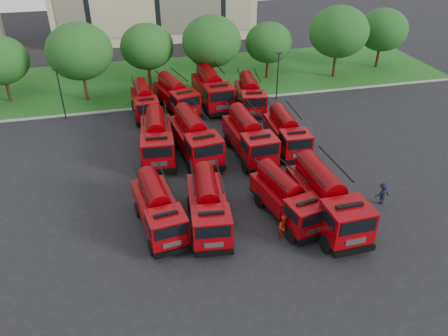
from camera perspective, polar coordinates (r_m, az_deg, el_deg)
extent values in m
plane|color=black|center=(31.20, -3.56, -4.84)|extent=(140.00, 140.00, 0.00)
cube|color=#194713|center=(54.19, -8.68, 11.34)|extent=(70.00, 16.00, 0.12)
cube|color=gray|center=(46.68, -7.61, 8.05)|extent=(70.00, 0.30, 0.14)
cylinder|color=#382314|center=(52.24, -26.31, 8.95)|extent=(0.36, 0.36, 2.38)
ellipsoid|color=#124215|center=(51.23, -27.20, 12.40)|extent=(5.71, 5.71, 4.86)
cylinder|color=#382314|center=(49.52, -17.59, 9.91)|extent=(0.36, 0.36, 2.80)
ellipsoid|color=#124215|center=(48.30, -18.36, 14.26)|extent=(6.72, 6.72, 5.71)
cylinder|color=#382314|center=(51.86, -9.66, 11.69)|extent=(0.36, 0.36, 2.45)
ellipsoid|color=#124215|center=(50.81, -10.02, 15.36)|extent=(5.88, 5.88, 5.00)
cylinder|color=#382314|center=(51.29, -1.56, 12.07)|extent=(0.36, 0.36, 2.73)
ellipsoid|color=#124215|center=(50.14, -1.63, 16.23)|extent=(6.55, 6.55, 5.57)
cylinder|color=#382314|center=(54.07, 5.66, 12.71)|extent=(0.36, 0.36, 2.27)
ellipsoid|color=#124215|center=(53.12, 5.85, 15.99)|extent=(5.46, 5.46, 4.64)
cylinder|color=#382314|center=(55.73, 14.20, 12.82)|extent=(0.36, 0.36, 2.87)
ellipsoid|color=#124215|center=(54.63, 14.77, 16.84)|extent=(6.89, 6.89, 5.85)
cylinder|color=#382314|center=(60.85, 19.41, 13.39)|extent=(0.36, 0.36, 2.52)
ellipsoid|color=#124215|center=(59.93, 20.03, 16.61)|extent=(6.05, 6.05, 5.14)
cylinder|color=black|center=(45.35, -20.49, 8.92)|extent=(0.14, 0.14, 5.00)
cube|color=black|center=(44.51, -21.10, 11.93)|extent=(0.60, 0.25, 0.12)
cylinder|color=black|center=(47.71, 7.02, 11.76)|extent=(0.14, 0.14, 5.00)
cube|color=black|center=(46.91, 7.22, 14.69)|extent=(0.60, 0.25, 0.12)
cube|color=black|center=(29.18, -8.45, -6.64)|extent=(2.99, 6.74, 0.28)
cube|color=black|center=(26.72, -6.70, -10.84)|extent=(2.34, 0.54, 0.33)
cube|color=#7D0004|center=(26.81, -7.46, -7.66)|extent=(2.53, 2.33, 1.81)
cube|color=black|center=(25.76, -6.93, -8.32)|extent=(1.94, 0.31, 0.79)
cube|color=#7D0004|center=(29.54, -9.05, -4.35)|extent=(2.83, 4.55, 1.21)
cylinder|color=#5F0003|center=(28.98, -9.21, -2.77)|extent=(1.91, 4.06, 1.40)
cylinder|color=black|center=(27.26, -9.40, -10.22)|extent=(0.46, 1.06, 1.02)
cylinder|color=black|center=(27.59, -5.03, -9.25)|extent=(0.46, 1.06, 1.02)
cylinder|color=black|center=(30.42, -11.16, -5.36)|extent=(0.46, 1.06, 1.02)
cylinder|color=black|center=(30.72, -7.26, -4.54)|extent=(0.46, 1.06, 1.02)
cube|color=black|center=(29.02, -2.07, -6.44)|extent=(2.93, 6.94, 0.29)
cube|color=black|center=(26.46, -1.33, -11.05)|extent=(2.42, 0.50, 0.34)
cube|color=#7D0004|center=(26.55, -1.62, -7.64)|extent=(2.57, 2.36, 1.88)
cube|color=black|center=(25.45, -1.38, -8.41)|extent=(2.02, 0.27, 0.82)
cube|color=#7D0004|center=(29.41, -2.30, -3.99)|extent=(2.82, 4.66, 1.25)
cylinder|color=#5F0003|center=(28.83, -2.34, -2.34)|extent=(1.87, 4.18, 1.44)
cylinder|color=black|center=(27.11, -3.90, -10.01)|extent=(0.45, 1.09, 1.06)
cylinder|color=black|center=(27.27, 0.81, -9.63)|extent=(0.45, 1.09, 1.06)
cylinder|color=black|center=(30.41, -4.47, -4.73)|extent=(0.45, 1.09, 1.06)
cylinder|color=black|center=(30.55, -0.31, -4.43)|extent=(0.45, 1.09, 1.06)
cube|color=black|center=(30.06, 8.05, -5.31)|extent=(3.39, 6.77, 0.28)
cube|color=black|center=(28.04, 11.63, -8.98)|extent=(2.31, 0.69, 0.32)
cube|color=#7D0004|center=(28.01, 10.62, -6.04)|extent=(2.63, 2.45, 1.80)
cube|color=black|center=(27.12, 11.94, -6.53)|extent=(1.91, 0.44, 0.79)
cube|color=#7D0004|center=(30.32, 7.13, -3.16)|extent=(3.08, 4.62, 1.20)
cylinder|color=#5F0003|center=(29.77, 7.25, -1.60)|extent=(2.14, 4.08, 1.39)
cylinder|color=black|center=(28.10, 8.80, -8.67)|extent=(0.52, 1.06, 1.02)
cylinder|color=black|center=(29.13, 12.34, -7.42)|extent=(0.52, 1.06, 1.02)
cylinder|color=black|center=(30.78, 4.71, -4.30)|extent=(0.52, 1.06, 1.02)
cylinder|color=black|center=(31.72, 8.07, -3.32)|extent=(0.52, 1.06, 1.02)
cube|color=black|center=(30.10, 12.99, -5.58)|extent=(2.78, 7.76, 0.33)
cube|color=black|center=(27.60, 16.63, -10.31)|extent=(2.75, 0.37, 0.38)
cube|color=#7D0004|center=(27.59, 15.74, -6.67)|extent=(2.77, 2.50, 2.14)
cube|color=black|center=(26.50, 17.17, -7.38)|extent=(2.30, 0.13, 0.93)
cube|color=#7D0004|center=(30.44, 12.17, -2.96)|extent=(2.86, 5.13, 1.43)
cylinder|color=#5F0003|center=(29.81, 12.42, -1.11)|extent=(1.80, 4.66, 1.65)
cylinder|color=black|center=(27.74, 13.27, -9.62)|extent=(0.42, 1.22, 1.21)
cylinder|color=black|center=(28.87, 17.76, -8.53)|extent=(0.42, 1.22, 1.21)
cylinder|color=black|center=(31.06, 9.26, -4.06)|extent=(0.42, 1.22, 1.21)
cylinder|color=black|center=(32.08, 13.40, -3.30)|extent=(0.42, 1.22, 1.21)
cube|color=black|center=(37.21, -8.65, 2.57)|extent=(2.89, 7.37, 0.31)
cube|color=black|center=(34.07, -8.43, -0.45)|extent=(2.59, 0.44, 0.36)
cube|color=#7D0004|center=(34.48, -8.66, 2.29)|extent=(2.68, 2.44, 2.01)
cube|color=black|center=(33.25, -8.65, 2.03)|extent=(2.16, 0.21, 0.88)
cube|color=#7D0004|center=(37.83, -8.81, 4.48)|extent=(2.86, 4.91, 1.34)
cylinder|color=#5F0003|center=(37.35, -8.94, 5.98)|extent=(1.86, 4.43, 1.55)
cylinder|color=black|center=(34.96, -10.42, 0.16)|extent=(0.44, 1.16, 1.13)
cylinder|color=black|center=(34.94, -6.54, 0.49)|extent=(0.44, 1.16, 1.13)
cylinder|color=black|center=(38.92, -10.47, 3.59)|extent=(0.44, 1.16, 1.13)
cylinder|color=black|center=(38.90, -6.99, 3.89)|extent=(0.44, 1.16, 1.13)
cube|color=black|center=(36.86, -3.83, 2.63)|extent=(3.37, 7.70, 0.32)
cube|color=black|center=(33.78, -1.90, -0.35)|extent=(2.67, 0.60, 0.37)
cube|color=#7D0004|center=(34.15, -2.61, 2.45)|extent=(2.88, 2.65, 2.08)
cube|color=black|center=(32.92, -1.97, 2.24)|extent=(2.22, 0.33, 0.90)
cube|color=#7D0004|center=(37.46, -4.41, 4.58)|extent=(3.20, 5.19, 1.38)
cylinder|color=#5F0003|center=(36.96, -4.48, 6.14)|extent=(2.15, 4.64, 1.60)
cylinder|color=black|center=(34.32, -4.38, 0.03)|extent=(0.52, 1.21, 1.17)
cylinder|color=black|center=(34.97, -0.54, 0.78)|extent=(0.52, 1.21, 1.17)
cylinder|color=black|center=(38.27, -6.44, 3.47)|extent=(0.52, 1.21, 1.17)
cylinder|color=black|center=(38.84, -2.95, 4.09)|extent=(0.52, 1.21, 1.17)
cube|color=black|center=(37.00, 3.22, 2.75)|extent=(2.84, 7.43, 0.31)
cube|color=black|center=(34.06, 5.32, -0.21)|extent=(2.62, 0.42, 0.37)
cube|color=#7D0004|center=(34.39, 4.69, 2.53)|extent=(2.69, 2.45, 2.03)
cube|color=black|center=(33.22, 5.44, 2.30)|extent=(2.19, 0.19, 0.89)
cube|color=#7D0004|center=(37.56, 2.66, 4.67)|extent=(2.84, 4.94, 1.36)
cylinder|color=#5F0003|center=(37.07, 2.70, 6.20)|extent=(1.83, 4.47, 1.56)
cylinder|color=black|center=(34.49, 2.86, 0.23)|extent=(0.43, 1.17, 1.15)
cylinder|color=black|center=(35.28, 6.54, 0.83)|extent=(0.43, 1.17, 1.15)
cylinder|color=black|center=(38.26, 0.57, 3.66)|extent=(0.43, 1.17, 1.15)
cylinder|color=black|center=(38.97, 3.94, 4.13)|extent=(0.43, 1.17, 1.15)
cube|color=black|center=(38.30, 8.08, 3.41)|extent=(2.37, 6.62, 0.28)
cube|color=black|center=(35.62, 9.76, 0.86)|extent=(2.35, 0.31, 0.33)
cube|color=#7D0004|center=(35.96, 9.33, 3.22)|extent=(2.36, 2.14, 1.83)
cube|color=black|center=(34.91, 9.97, 3.03)|extent=(1.97, 0.11, 0.80)
cube|color=#7D0004|center=(38.82, 7.67, 5.09)|extent=(2.44, 4.38, 1.22)
cylinder|color=#5F0003|center=(38.39, 7.78, 6.42)|extent=(1.54, 3.98, 1.40)
cylinder|color=black|center=(36.02, 7.67, 1.33)|extent=(0.36, 1.04, 1.03)
cylinder|color=black|center=(36.73, 10.86, 1.66)|extent=(0.36, 1.04, 1.03)
cylinder|color=black|center=(39.44, 5.80, 4.29)|extent=(0.36, 1.04, 1.03)
cylinder|color=black|center=(40.09, 8.76, 4.54)|extent=(0.36, 1.04, 1.03)
cube|color=black|center=(44.87, -10.24, 7.55)|extent=(2.29, 6.38, 0.27)
cube|color=black|center=(41.99, -9.71, 5.79)|extent=(2.26, 0.30, 0.32)
cube|color=#7D0004|center=(42.49, -10.02, 7.66)|extent=(2.28, 2.06, 1.76)
cube|color=black|center=(41.40, -9.90, 7.63)|extent=(1.89, 0.11, 0.77)
cube|color=#7D0004|center=(45.50, -10.47, 8.86)|extent=(2.35, 4.22, 1.17)
cylinder|color=#5F0003|center=(45.15, -10.59, 9.98)|extent=(1.48, 3.83, 1.35)
cylinder|color=black|center=(42.71, -11.24, 6.03)|extent=(0.35, 1.00, 0.99)
cylinder|color=black|center=(42.87, -8.48, 6.40)|extent=(0.35, 1.00, 0.99)
cylinder|color=black|center=(46.34, -11.74, 8.05)|extent=(0.35, 1.00, 0.99)
cylinder|color=black|center=(46.48, -9.19, 8.39)|extent=(0.35, 1.00, 0.99)
cube|color=black|center=(45.46, -6.22, 8.28)|extent=(3.92, 7.33, 0.30)
cube|color=black|center=(42.48, -4.40, 6.57)|extent=(2.48, 0.85, 0.35)
cube|color=#7D0004|center=(42.97, -5.09, 8.55)|extent=(2.90, 2.72, 1.94)
cube|color=black|center=(41.84, -4.51, 8.60)|extent=(2.04, 0.56, 0.85)
cube|color=#7D0004|center=(46.10, -6.80, 9.66)|extent=(3.48, 5.04, 1.30)
cylinder|color=#5F0003|center=(45.72, -6.89, 10.89)|extent=(2.47, 4.43, 1.50)
cylinder|color=black|center=(42.91, -6.32, 6.66)|extent=(0.60, 1.15, 1.10)
cylinder|color=black|center=(43.70, -3.52, 7.28)|extent=(0.60, 1.15, 1.10)
cylinder|color=black|center=(46.70, -8.37, 8.64)|extent=(0.60, 1.15, 1.10)
cylinder|color=black|center=(47.42, -5.75, 9.19)|extent=(0.60, 1.15, 1.10)
cube|color=black|center=(46.42, -1.56, 9.06)|extent=(2.92, 7.88, 0.33)
cube|color=black|center=(42.96, -0.20, 7.06)|extent=(2.79, 0.41, 0.39)
cube|color=#7D0004|center=(43.56, -0.67, 9.29)|extent=(2.83, 2.57, 2.16)
cube|color=black|center=(42.27, -0.21, 9.31)|extent=(2.33, 0.17, 0.94)
cube|color=#7D0004|center=(47.19, -1.96, 10.60)|extent=(2.96, 5.23, 1.44)
cylinder|color=#5F0003|center=(46.78, -1.99, 11.95)|extent=(1.88, 4.74, 1.67)
cylinder|color=black|center=(43.61, -2.21, 7.35)|extent=(0.45, 1.24, 1.22)
cylinder|color=black|center=(44.23, 1.03, 7.73)|extent=(0.45, 1.24, 1.22)
cylinder|color=black|center=(47.99, -3.68, 9.64)|extent=(0.45, 1.24, 1.22)
cylinder|color=black|center=(48.56, -0.70, 9.97)|extent=(0.45, 1.24, 1.22)
cube|color=black|center=(45.50, 3.36, 8.41)|extent=(3.12, 7.02, 0.29)
cube|color=black|center=(42.43, 4.06, 6.53)|extent=(2.43, 0.57, 0.34)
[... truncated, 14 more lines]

